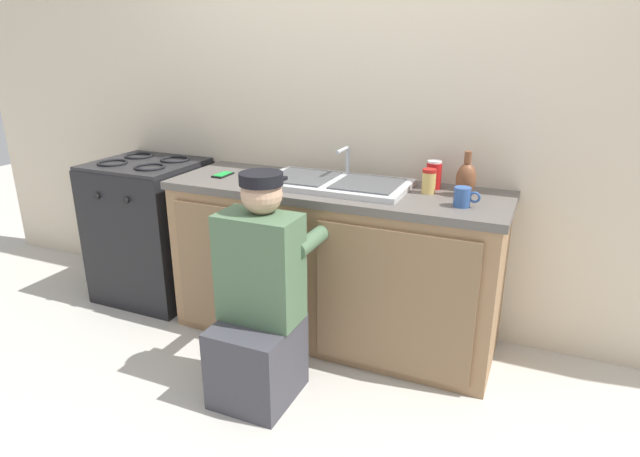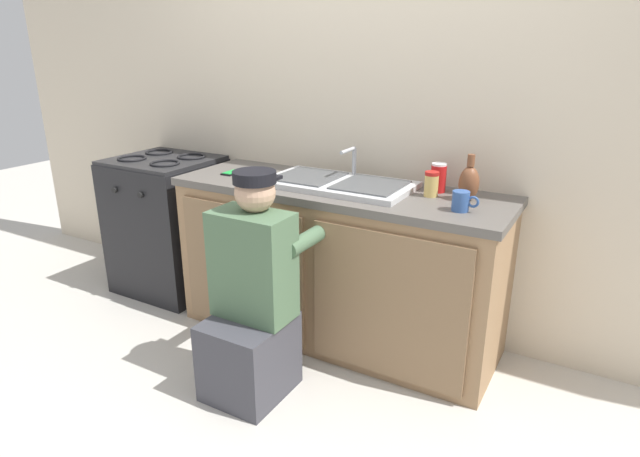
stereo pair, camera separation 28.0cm
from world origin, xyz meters
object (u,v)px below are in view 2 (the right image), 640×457
Objects in this scene: coffee_mug at (461,201)px; vase_decorative at (469,182)px; soda_cup_red at (438,178)px; condiment_jar at (431,184)px; sink_double_basin at (339,183)px; stove_range at (169,224)px; plumber_person at (252,305)px; cell_phone at (232,172)px.

vase_decorative is at bearing 96.21° from coffee_mug.
soda_cup_red is 1.19× the size of condiment_jar.
soda_cup_red is at bearing 18.31° from sink_double_basin.
plumber_person is (1.21, -0.67, -0.00)m from stove_range.
sink_double_basin is at bearing -172.70° from vase_decorative.
coffee_mug is (2.02, -0.11, 0.49)m from stove_range.
vase_decorative is at bearing 7.71° from condiment_jar.
coffee_mug is at bearing -3.05° from stove_range.
condiment_jar reaches higher than stove_range.
sink_double_basin is 0.72× the size of plumber_person.
stove_range is 2.08m from coffee_mug.
cell_phone is at bearing -175.97° from sink_double_basin.
stove_range is at bearing -179.91° from sink_double_basin.
coffee_mug is 0.83× the size of soda_cup_red.
stove_range is 0.85× the size of plumber_person.
coffee_mug is at bearing -53.86° from soda_cup_red.
soda_cup_red is at bearing 88.81° from condiment_jar.
plumber_person is 1.08m from condiment_jar.
plumber_person reaches higher than condiment_jar.
soda_cup_red is 1.22m from cell_phone.
coffee_mug is at bearing -83.79° from vase_decorative.
coffee_mug reaches higher than cell_phone.
soda_cup_red reaches higher than stove_range.
condiment_jar is (-0.00, -0.10, -0.01)m from soda_cup_red.
vase_decorative is (2.00, 0.09, 0.53)m from stove_range.
soda_cup_red is 1.09× the size of cell_phone.
soda_cup_red reaches higher than condiment_jar.
vase_decorative reaches higher than sink_double_basin.
plumber_person is 7.26× the size of soda_cup_red.
soda_cup_red reaches higher than cell_phone.
plumber_person is 8.76× the size of coffee_mug.
plumber_person is (-0.11, -0.67, -0.47)m from sink_double_basin.
cell_phone is 1.38m from vase_decorative.
sink_double_basin is at bearing 4.03° from cell_phone.
stove_range is at bearing 176.95° from coffee_mug.
soda_cup_red is 0.20m from vase_decorative.
coffee_mug is at bearing -40.28° from condiment_jar.
condiment_jar is (-0.18, -0.02, -0.03)m from vase_decorative.
cell_phone is (-0.59, 0.62, 0.45)m from plumber_person.
sink_double_basin reaches higher than condiment_jar.
cell_phone is at bearing 177.50° from coffee_mug.
coffee_mug is (0.70, -0.11, 0.03)m from sink_double_basin.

